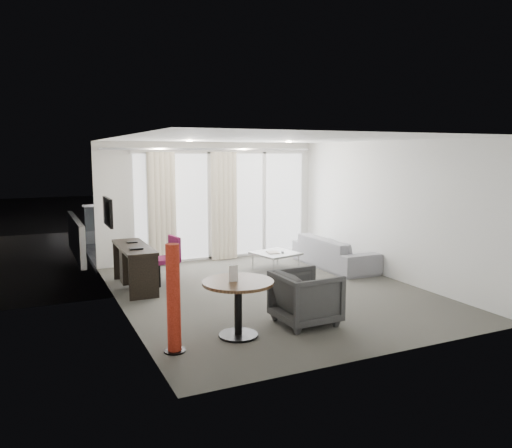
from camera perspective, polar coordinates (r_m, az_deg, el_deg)
name	(u,v)px	position (r m, az deg, el deg)	size (l,w,h in m)	color
floor	(271,292)	(8.67, 1.68, -7.73)	(5.00, 6.00, 0.00)	#484740
ceiling	(271,139)	(8.34, 1.75, 9.71)	(5.00, 6.00, 0.00)	white
wall_left	(120,226)	(7.64, -15.32, -0.21)	(0.00, 6.00, 2.60)	silver
wall_right	(389,210)	(9.78, 14.95, 1.58)	(0.00, 6.00, 2.60)	silver
wall_front	(388,247)	(5.91, 14.82, -2.58)	(5.00, 0.00, 2.60)	silver
window_panel	(224,205)	(11.26, -3.71, 2.16)	(4.00, 0.02, 2.38)	white
window_frame	(224,205)	(11.24, -3.68, 2.15)	(4.10, 0.06, 2.44)	white
curtain_left	(162,209)	(10.66, -10.68, 1.70)	(0.60, 0.20, 2.38)	beige
curtain_right	(224,206)	(11.08, -3.64, 2.07)	(0.60, 0.20, 2.38)	beige
curtain_track	(213,149)	(10.94, -4.94, 8.53)	(4.80, 0.04, 0.04)	#B2B2B7
downlight_a	(190,141)	(9.49, -7.59, 9.40)	(0.12, 0.12, 0.02)	#FFE0B2
downlight_b	(289,142)	(10.31, 3.77, 9.35)	(0.12, 0.12, 0.02)	#FFE0B2
desk	(135,267)	(9.06, -13.71, -4.80)	(0.50, 1.61, 0.76)	black
tv	(108,212)	(9.06, -16.58, 1.33)	(0.05, 0.80, 0.50)	black
desk_chair	(165,260)	(9.23, -10.39, -4.11)	(0.47, 0.44, 0.87)	maroon
round_table	(238,309)	(6.55, -2.05, -9.65)	(0.93, 0.93, 0.74)	#442C17
menu_card	(233,283)	(6.43, -2.59, -6.76)	(0.12, 0.02, 0.21)	white
red_lamp	(174,299)	(6.05, -9.41, -8.41)	(0.26, 0.26, 1.32)	maroon
tub_armchair	(306,297)	(7.05, 5.73, -8.35)	(0.80, 0.82, 0.75)	#343434
coffee_table	(276,261)	(10.20, 2.25, -4.26)	(0.81, 0.81, 0.36)	gray
remote	(282,253)	(10.14, 3.05, -3.30)	(0.05, 0.15, 0.02)	black
magazine	(273,253)	(10.12, 1.94, -3.32)	(0.23, 0.29, 0.02)	gray
sofa	(334,252)	(10.58, 8.94, -3.17)	(2.14, 0.84, 0.63)	gray
terrace_slab	(203,248)	(12.85, -6.10, -2.80)	(5.60, 3.00, 0.12)	#4D4D50
rattan_chair_a	(243,230)	(13.01, -1.48, -0.72)	(0.50, 0.50, 0.73)	brown
rattan_chair_b	(262,227)	(13.12, 0.71, -0.40)	(0.57, 0.57, 0.84)	brown
rattan_table	(267,236)	(12.85, 1.25, -1.42)	(0.47, 0.47, 0.47)	brown
balustrade	(186,220)	(14.13, -8.02, 0.46)	(5.50, 0.06, 1.05)	#B2B2B7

